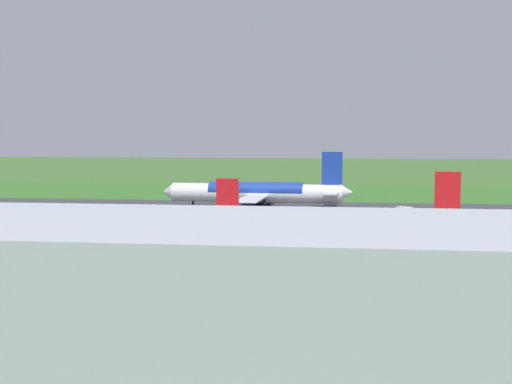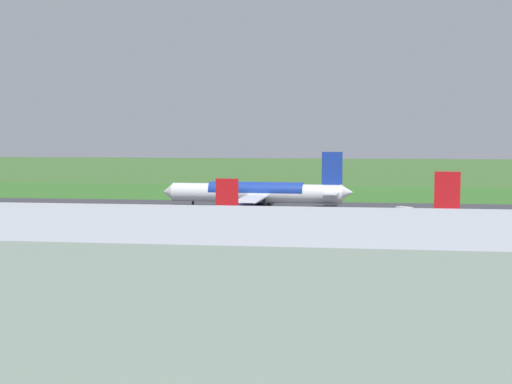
% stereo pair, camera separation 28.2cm
% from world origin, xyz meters
% --- Properties ---
extents(ground_plane, '(800.00, 800.00, 0.00)m').
position_xyz_m(ground_plane, '(0.00, 0.00, 0.00)').
color(ground_plane, '#3D662D').
extents(runway_asphalt, '(600.00, 37.83, 0.06)m').
position_xyz_m(runway_asphalt, '(0.00, 0.00, 0.03)').
color(runway_asphalt, '#38383D').
rests_on(runway_asphalt, ground).
extents(apron_concrete, '(440.00, 110.00, 0.05)m').
position_xyz_m(apron_concrete, '(0.00, 52.83, 0.03)').
color(apron_concrete, gray).
rests_on(apron_concrete, ground).
extents(grass_verge_foreground, '(600.00, 80.00, 0.04)m').
position_xyz_m(grass_verge_foreground, '(0.00, -44.82, 0.02)').
color(grass_verge_foreground, '#346B27').
rests_on(grass_verge_foreground, ground).
extents(airliner_main, '(54.11, 44.23, 15.88)m').
position_xyz_m(airliner_main, '(1.14, 0.02, 4.35)').
color(airliner_main, white).
rests_on(airliner_main, ground).
extents(airliner_parked_mid, '(41.89, 34.29, 12.22)m').
position_xyz_m(airliner_parked_mid, '(15.05, 59.73, 3.34)').
color(airliner_parked_mid, white).
rests_on(airliner_parked_mid, ground).
extents(terminal_building, '(132.48, 27.68, 33.90)m').
position_xyz_m(terminal_building, '(9.42, 122.84, 6.37)').
color(terminal_building, '#B2B7C1').
rests_on(terminal_building, ground).
extents(service_truck_baggage, '(4.94, 6.12, 2.65)m').
position_xyz_m(service_truck_baggage, '(61.76, 26.22, 1.40)').
color(service_truck_baggage, gold).
rests_on(service_truck_baggage, ground).
extents(service_car_followme, '(2.01, 4.25, 1.62)m').
position_xyz_m(service_car_followme, '(29.41, 28.59, 0.84)').
color(service_car_followme, gray).
rests_on(service_car_followme, ground).
extents(service_truck_fuel, '(5.71, 5.67, 2.65)m').
position_xyz_m(service_truck_fuel, '(-37.23, 16.17, 1.40)').
color(service_truck_fuel, gray).
rests_on(service_truck_fuel, ground).
extents(no_stopping_sign, '(0.60, 0.10, 2.57)m').
position_xyz_m(no_stopping_sign, '(2.89, -48.85, 1.53)').
color(no_stopping_sign, slate).
rests_on(no_stopping_sign, ground).
extents(traffic_cone_orange, '(0.40, 0.40, 0.55)m').
position_xyz_m(traffic_cone_orange, '(6.64, -41.39, 0.28)').
color(traffic_cone_orange, orange).
rests_on(traffic_cone_orange, ground).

